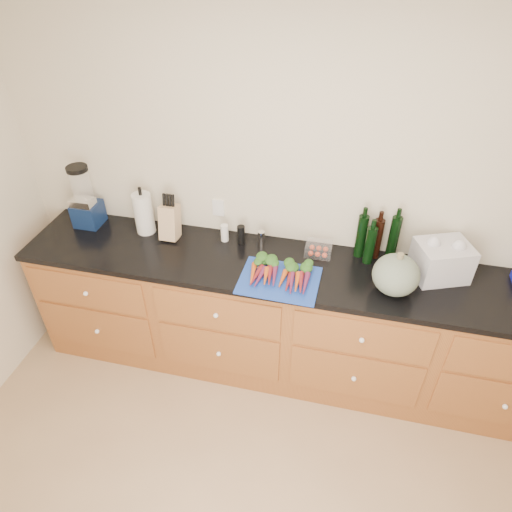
% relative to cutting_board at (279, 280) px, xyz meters
% --- Properties ---
extents(wall_back, '(4.10, 0.05, 2.60)m').
position_rel_cutting_board_xyz_m(wall_back, '(0.08, 0.48, 0.35)').
color(wall_back, beige).
rests_on(wall_back, ground).
extents(cabinets, '(3.60, 0.64, 0.90)m').
position_rel_cutting_board_xyz_m(cabinets, '(0.08, 0.16, -0.50)').
color(cabinets, brown).
rests_on(cabinets, ground).
extents(countertop, '(3.64, 0.62, 0.04)m').
position_rel_cutting_board_xyz_m(countertop, '(0.08, 0.16, -0.03)').
color(countertop, black).
rests_on(countertop, cabinets).
extents(cutting_board, '(0.49, 0.37, 0.01)m').
position_rel_cutting_board_xyz_m(cutting_board, '(0.00, 0.00, 0.00)').
color(cutting_board, '#193EA9').
rests_on(cutting_board, countertop).
extents(carrots, '(0.37, 0.27, 0.05)m').
position_rel_cutting_board_xyz_m(carrots, '(0.00, 0.04, 0.03)').
color(carrots, '#CE5318').
rests_on(carrots, cutting_board).
extents(squash, '(0.27, 0.27, 0.24)m').
position_rel_cutting_board_xyz_m(squash, '(0.67, 0.07, 0.12)').
color(squash, '#566756').
rests_on(squash, countertop).
extents(blender_appliance, '(0.18, 0.18, 0.45)m').
position_rel_cutting_board_xyz_m(blender_appliance, '(-1.44, 0.32, 0.19)').
color(blender_appliance, '#0E1F44').
rests_on(blender_appliance, countertop).
extents(paper_towel, '(0.13, 0.13, 0.29)m').
position_rel_cutting_board_xyz_m(paper_towel, '(-1.01, 0.32, 0.14)').
color(paper_towel, silver).
rests_on(paper_towel, countertop).
extents(knife_block, '(0.12, 0.12, 0.24)m').
position_rel_cutting_board_xyz_m(knife_block, '(-0.82, 0.30, 0.11)').
color(knife_block, tan).
rests_on(knife_block, countertop).
extents(grinder_salt, '(0.05, 0.05, 0.12)m').
position_rel_cutting_board_xyz_m(grinder_salt, '(-0.44, 0.34, 0.05)').
color(grinder_salt, silver).
rests_on(grinder_salt, countertop).
extents(grinder_pepper, '(0.05, 0.05, 0.13)m').
position_rel_cutting_board_xyz_m(grinder_pepper, '(-0.33, 0.34, 0.06)').
color(grinder_pepper, black).
rests_on(grinder_pepper, countertop).
extents(canister_chrome, '(0.05, 0.05, 0.11)m').
position_rel_cutting_board_xyz_m(canister_chrome, '(-0.19, 0.34, 0.05)').
color(canister_chrome, silver).
rests_on(canister_chrome, countertop).
extents(tomato_box, '(0.17, 0.14, 0.08)m').
position_rel_cutting_board_xyz_m(tomato_box, '(0.20, 0.33, 0.03)').
color(tomato_box, white).
rests_on(tomato_box, countertop).
extents(bottles, '(0.26, 0.13, 0.32)m').
position_rel_cutting_board_xyz_m(bottles, '(0.54, 0.37, 0.14)').
color(bottles, black).
rests_on(bottles, countertop).
extents(grocery_bag, '(0.38, 0.34, 0.23)m').
position_rel_cutting_board_xyz_m(grocery_bag, '(0.94, 0.28, 0.11)').
color(grocery_bag, silver).
rests_on(grocery_bag, countertop).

